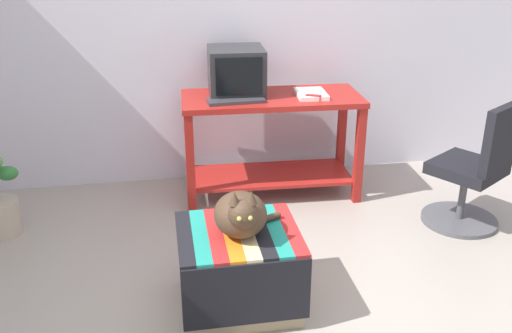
{
  "coord_description": "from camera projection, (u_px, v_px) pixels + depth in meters",
  "views": [
    {
      "loc": [
        -0.52,
        -2.32,
        1.92
      ],
      "look_at": [
        0.03,
        0.85,
        0.55
      ],
      "focal_mm": 39.67,
      "sensor_mm": 36.0,
      "label": 1
    }
  ],
  "objects": [
    {
      "name": "tv_monitor",
      "position": [
        236.0,
        72.0,
        4.11
      ],
      "size": [
        0.41,
        0.42,
        0.34
      ],
      "rotation": [
        0.0,
        0.0,
        -0.04
      ],
      "color": "#28282B",
      "rests_on": "desk"
    },
    {
      "name": "keyboard",
      "position": [
        236.0,
        101.0,
        3.97
      ],
      "size": [
        0.41,
        0.17,
        0.02
      ],
      "primitive_type": "cube",
      "rotation": [
        0.0,
        0.0,
        0.05
      ],
      "color": "#333338",
      "rests_on": "desk"
    },
    {
      "name": "stapler",
      "position": [
        313.0,
        98.0,
        4.02
      ],
      "size": [
        0.11,
        0.08,
        0.04
      ],
      "primitive_type": "cube",
      "rotation": [
        0.0,
        0.0,
        1.11
      ],
      "color": "#A31E1E",
      "rests_on": "desk"
    },
    {
      "name": "ottoman_with_blanket",
      "position": [
        239.0,
        269.0,
        3.03
      ],
      "size": [
        0.64,
        0.58,
        0.45
      ],
      "color": "tan",
      "rests_on": "ground_plane"
    },
    {
      "name": "cat",
      "position": [
        241.0,
        214.0,
        2.86
      ],
      "size": [
        0.38,
        0.35,
        0.3
      ],
      "rotation": [
        0.0,
        0.0,
        -0.03
      ],
      "color": "#473323",
      "rests_on": "ottoman_with_blanket"
    },
    {
      "name": "office_chair",
      "position": [
        474.0,
        174.0,
        3.8
      ],
      "size": [
        0.58,
        0.58,
        0.89
      ],
      "rotation": [
        0.0,
        0.0,
        3.72
      ],
      "color": "#4C4C51",
      "rests_on": "ground_plane"
    },
    {
      "name": "book",
      "position": [
        311.0,
        94.0,
        4.12
      ],
      "size": [
        0.23,
        0.3,
        0.03
      ],
      "primitive_type": "cube",
      "rotation": [
        0.0,
        0.0,
        -0.05
      ],
      "color": "white",
      "rests_on": "desk"
    },
    {
      "name": "ground_plane",
      "position": [
        278.0,
        327.0,
        2.94
      ],
      "size": [
        14.0,
        14.0,
        0.0
      ],
      "primitive_type": "plane",
      "color": "#9E9389"
    },
    {
      "name": "back_wall",
      "position": [
        225.0,
        15.0,
        4.29
      ],
      "size": [
        8.0,
        0.1,
        2.6
      ],
      "primitive_type": "cube",
      "color": "silver",
      "rests_on": "ground_plane"
    },
    {
      "name": "desk",
      "position": [
        271.0,
        129.0,
        4.23
      ],
      "size": [
        1.33,
        0.61,
        0.78
      ],
      "rotation": [
        0.0,
        0.0,
        -0.04
      ],
      "color": "maroon",
      "rests_on": "ground_plane"
    }
  ]
}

